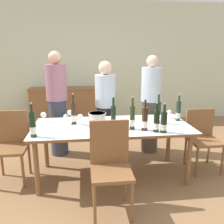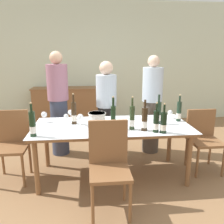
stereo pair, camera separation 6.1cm
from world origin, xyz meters
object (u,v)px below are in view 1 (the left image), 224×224
(wine_bottle_7, at_px, (113,118))
(wine_bottle_5, at_px, (156,122))
(person_guest_right, at_px, (151,105))
(wine_bottle_0, at_px, (164,123))
(wine_glass_0, at_px, (43,115))
(sideboard_cabinet, at_px, (66,106))
(wine_bottle_4, at_px, (33,125))
(wine_bottle_8, at_px, (132,118))
(chair_near_front, at_px, (110,161))
(wine_bottle_1, at_px, (145,120))
(person_host, at_px, (57,105))
(wine_glass_3, at_px, (66,117))
(wine_bottle_2, at_px, (158,113))
(dining_table, at_px, (112,130))
(wine_bottle_3, at_px, (74,114))
(ice_bucket, at_px, (97,120))
(chair_left_end, at_px, (11,141))
(wine_bottle_6, at_px, (178,112))
(wine_glass_2, at_px, (70,113))
(person_guest_left, at_px, (105,109))
(chair_right_end, at_px, (202,135))
(wine_glass_4, at_px, (80,118))
(wine_glass_1, at_px, (169,113))

(wine_bottle_7, bearing_deg, wine_bottle_5, -19.72)
(person_guest_right, bearing_deg, wine_bottle_0, -98.20)
(wine_glass_0, bearing_deg, wine_bottle_0, -21.93)
(sideboard_cabinet, distance_m, wine_bottle_4, 2.86)
(wine_bottle_0, bearing_deg, wine_bottle_8, 153.18)
(wine_bottle_7, distance_m, chair_near_front, 0.63)
(wine_bottle_1, relative_size, person_host, 0.23)
(wine_bottle_8, xyz_separation_m, wine_glass_3, (-0.84, 0.32, -0.05))
(sideboard_cabinet, relative_size, person_guest_right, 0.99)
(wine_bottle_2, bearing_deg, person_host, 150.18)
(wine_bottle_7, bearing_deg, wine_bottle_2, 14.91)
(wine_bottle_0, xyz_separation_m, wine_glass_3, (-1.18, 0.50, -0.03))
(wine_glass_0, bearing_deg, dining_table, -14.62)
(dining_table, bearing_deg, sideboard_cabinet, 107.23)
(wine_bottle_3, relative_size, wine_glass_3, 3.08)
(ice_bucket, relative_size, chair_left_end, 0.24)
(sideboard_cabinet, bearing_deg, wine_bottle_1, -67.35)
(wine_bottle_0, height_order, wine_glass_3, wine_bottle_0)
(person_host, bearing_deg, person_guest_right, -2.19)
(wine_bottle_2, relative_size, wine_bottle_6, 1.05)
(wine_bottle_3, bearing_deg, wine_bottle_5, -23.96)
(wine_bottle_3, distance_m, wine_bottle_6, 1.44)
(sideboard_cabinet, relative_size, wine_glass_2, 11.68)
(sideboard_cabinet, distance_m, wine_glass_2, 2.18)
(ice_bucket, bearing_deg, person_guest_left, 78.05)
(wine_bottle_2, distance_m, wine_bottle_3, 1.13)
(chair_right_end, xyz_separation_m, person_guest_left, (-1.33, 0.70, 0.26))
(wine_glass_4, bearing_deg, wine_glass_2, 114.47)
(sideboard_cabinet, bearing_deg, wine_glass_2, -84.38)
(wine_bottle_5, height_order, chair_near_front, wine_bottle_5)
(person_host, bearing_deg, wine_bottle_2, -29.82)
(wine_glass_3, bearing_deg, wine_bottle_4, -125.71)
(wine_bottle_5, relative_size, wine_glass_1, 2.93)
(dining_table, xyz_separation_m, person_guest_left, (-0.01, 0.78, 0.10))
(person_guest_right, bearing_deg, wine_glass_2, -162.34)
(chair_right_end, bearing_deg, wine_bottle_7, -170.18)
(wine_bottle_1, height_order, chair_right_end, wine_bottle_1)
(wine_bottle_6, relative_size, wine_glass_3, 2.79)
(ice_bucket, relative_size, wine_bottle_3, 0.54)
(sideboard_cabinet, height_order, wine_glass_0, wine_glass_0)
(person_guest_left, relative_size, person_guest_right, 0.95)
(wine_bottle_7, xyz_separation_m, chair_near_front, (-0.10, -0.54, -0.32))
(ice_bucket, xyz_separation_m, wine_bottle_4, (-0.74, -0.24, 0.03))
(chair_near_front, xyz_separation_m, person_guest_left, (0.09, 1.47, 0.21))
(wine_bottle_7, relative_size, chair_near_front, 0.43)
(person_host, bearing_deg, chair_right_end, -19.54)
(ice_bucket, bearing_deg, wine_glass_0, 155.21)
(dining_table, distance_m, wine_glass_2, 0.68)
(chair_near_front, xyz_separation_m, person_guest_right, (0.84, 1.45, 0.25))
(wine_glass_0, bearing_deg, wine_glass_1, 0.06)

